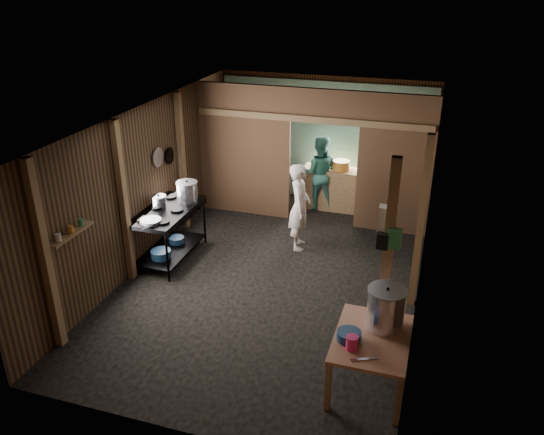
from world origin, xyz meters
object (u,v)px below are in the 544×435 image
(prep_table, at_px, (370,361))
(pink_bucket, at_px, (352,343))
(stove_pot_large, at_px, (187,192))
(stock_pot, at_px, (386,309))
(yellow_tub, at_px, (341,165))
(cook, at_px, (300,207))
(gas_range, at_px, (169,234))

(prep_table, relative_size, pink_bucket, 7.11)
(stove_pot_large, relative_size, pink_bucket, 2.21)
(stock_pot, height_order, yellow_tub, stock_pot)
(stock_pot, distance_m, yellow_tub, 5.07)
(pink_bucket, distance_m, cook, 3.79)
(prep_table, height_order, yellow_tub, yellow_tub)
(prep_table, distance_m, yellow_tub, 5.32)
(yellow_tub, distance_m, cook, 1.95)
(stove_pot_large, xyz_separation_m, cook, (1.82, 0.62, -0.30))
(gas_range, height_order, cook, cook)
(gas_range, distance_m, pink_bucket, 4.27)
(pink_bucket, height_order, cook, cook)
(yellow_tub, bearing_deg, stock_pot, -73.15)
(gas_range, bearing_deg, pink_bucket, -34.28)
(gas_range, bearing_deg, stove_pot_large, 69.19)
(gas_range, relative_size, cook, 0.99)
(stock_pot, relative_size, pink_bucket, 3.22)
(pink_bucket, bearing_deg, cook, 113.75)
(pink_bucket, bearing_deg, yellow_tub, 102.33)
(cook, bearing_deg, gas_range, 106.97)
(stock_pot, relative_size, cook, 0.34)
(prep_table, bearing_deg, cook, 118.30)
(yellow_tub, relative_size, cook, 0.22)
(stove_pot_large, relative_size, stock_pot, 0.69)
(stock_pot, distance_m, cook, 3.46)
(yellow_tub, bearing_deg, cook, -100.37)
(stove_pot_large, height_order, cook, cook)
(stove_pot_large, height_order, yellow_tub, stove_pot_large)
(gas_range, relative_size, yellow_tub, 4.59)
(yellow_tub, bearing_deg, stove_pot_large, -130.55)
(pink_bucket, xyz_separation_m, yellow_tub, (-1.18, 5.39, 0.17))
(stove_pot_large, distance_m, yellow_tub, 3.35)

